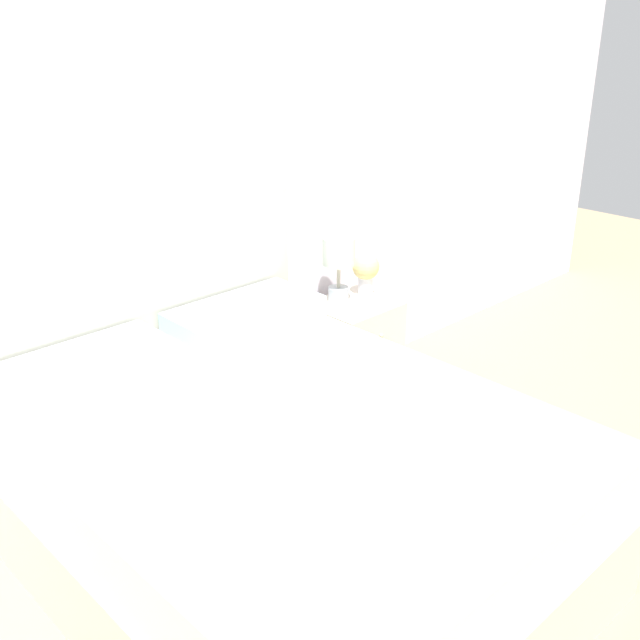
% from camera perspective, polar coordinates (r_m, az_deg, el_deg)
% --- Properties ---
extents(ground_plane, '(12.00, 12.00, 0.00)m').
position_cam_1_polar(ground_plane, '(3.76, -12.48, -10.48)').
color(ground_plane, tan).
extents(wall_back, '(8.00, 0.06, 2.60)m').
position_cam_1_polar(wall_back, '(3.31, -15.05, 9.26)').
color(wall_back, white).
rests_on(wall_back, ground_plane).
extents(bed, '(1.67, 2.01, 1.22)m').
position_cam_1_polar(bed, '(2.93, -3.03, -12.46)').
color(bed, beige).
rests_on(bed, ground_plane).
extents(nightstand, '(0.42, 0.41, 0.57)m').
position_cam_1_polar(nightstand, '(4.10, 2.54, -2.40)').
color(nightstand, silver).
rests_on(nightstand, ground_plane).
extents(table_lamp, '(0.17, 0.17, 0.36)m').
position_cam_1_polar(table_lamp, '(3.93, 1.44, 4.64)').
color(table_lamp, '#A8B2BC').
rests_on(table_lamp, nightstand).
extents(flower_vase, '(0.15, 0.15, 0.23)m').
position_cam_1_polar(flower_vase, '(4.08, 3.53, 3.84)').
color(flower_vase, white).
rests_on(flower_vase, nightstand).
extents(teacup, '(0.13, 0.13, 0.07)m').
position_cam_1_polar(teacup, '(3.95, 3.64, 1.50)').
color(teacup, white).
rests_on(teacup, nightstand).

